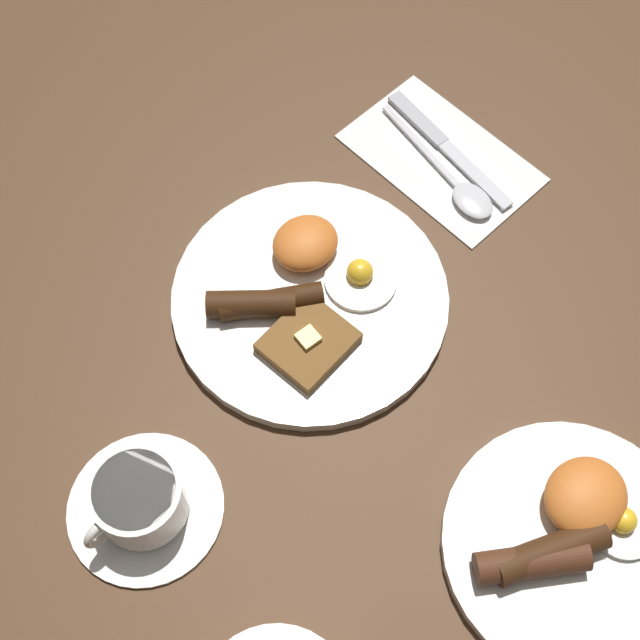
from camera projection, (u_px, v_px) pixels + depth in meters
The scene contains 7 objects.
ground_plane at pixel (310, 302), 0.93m from camera, with size 3.00×3.00×0.00m, color #4C301C.
breakfast_plate_near at pixel (307, 295), 0.92m from camera, with size 0.29×0.29×0.05m.
breakfast_plate_far at pixel (573, 537), 0.81m from camera, with size 0.24×0.24×0.05m.
teacup_near at pixel (140, 501), 0.81m from camera, with size 0.15×0.15×0.06m.
napkin at pixel (441, 157), 1.02m from camera, with size 0.13×0.21×0.01m, color white.
knife at pixel (442, 142), 1.02m from camera, with size 0.04×0.20×0.01m.
spoon at pixel (462, 189), 0.99m from camera, with size 0.05×0.19×0.01m.
Camera 1 is at (0.29, 0.33, 0.82)m, focal length 50.00 mm.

